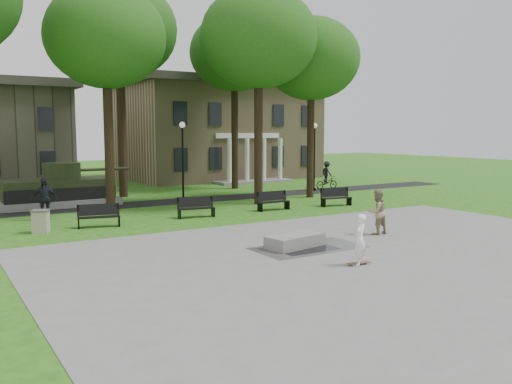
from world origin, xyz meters
TOP-DOWN VIEW (x-y plane):
  - ground at (0.00, 0.00)m, footprint 120.00×120.00m
  - plaza at (0.00, -5.00)m, footprint 22.00×16.00m
  - footpath at (0.00, 12.00)m, footprint 44.00×2.60m
  - building_right at (10.00, 26.00)m, footprint 17.00×12.00m
  - tree_1 at (-4.50, 10.50)m, footprint 6.20×6.20m
  - tree_2 at (3.50, 8.50)m, footprint 6.60×6.60m
  - tree_3 at (8.00, 9.50)m, footprint 6.00×6.00m
  - tree_4 at (-2.00, 16.00)m, footprint 7.20×7.20m
  - tree_5 at (6.50, 16.50)m, footprint 6.40×6.40m
  - lamp_mid at (0.50, 12.30)m, footprint 0.36×0.36m
  - lamp_right at (10.50, 12.30)m, footprint 0.36×0.36m
  - tank_monument at (-6.46, 14.00)m, footprint 7.45×3.40m
  - puddle at (-1.47, -2.70)m, footprint 2.20×1.20m
  - concrete_block at (-1.61, -2.16)m, footprint 2.34×1.36m
  - skateboard at (-1.44, -5.33)m, footprint 0.80×0.31m
  - skateboarder at (-1.48, -5.36)m, footprint 0.70×0.63m
  - friend_watching at (2.64, -1.91)m, footprint 0.89×0.69m
  - pedestrian_walker at (-8.11, 8.93)m, footprint 1.26×0.74m
  - cyclist at (12.03, 12.77)m, footprint 1.81×1.04m
  - park_bench_0 at (-6.47, 5.83)m, footprint 1.85×0.89m
  - park_bench_1 at (-1.69, 5.99)m, footprint 1.85×0.80m
  - park_bench_2 at (2.84, 6.02)m, footprint 1.81×0.55m
  - park_bench_3 at (6.76, 5.55)m, footprint 1.84×0.77m
  - trash_bin at (-8.87, 5.70)m, footprint 0.87×0.87m

SIDE VIEW (x-z plane):
  - ground at x=0.00m, z-range 0.00..0.00m
  - footpath at x=0.00m, z-range 0.00..0.01m
  - plaza at x=0.00m, z-range 0.00..0.02m
  - puddle at x=-1.47m, z-range 0.02..0.02m
  - skateboard at x=-1.44m, z-range 0.02..0.09m
  - concrete_block at x=-1.61m, z-range 0.02..0.47m
  - trash_bin at x=-8.87m, z-range 0.01..0.97m
  - park_bench_0 at x=-6.47m, z-range 0.02..1.02m
  - park_bench_1 at x=-1.69m, z-range 0.02..1.02m
  - park_bench_2 at x=2.84m, z-range 0.02..1.02m
  - park_bench_3 at x=6.76m, z-range 0.02..1.02m
  - cyclist at x=12.03m, z-range -0.18..1.83m
  - skateboarder at x=-1.48m, z-range 0.02..1.64m
  - tank_monument at x=-6.46m, z-range -0.34..2.06m
  - friend_watching at x=2.64m, z-range 0.02..1.85m
  - pedestrian_walker at x=-8.11m, z-range 0.00..2.01m
  - lamp_mid at x=0.50m, z-range 0.43..5.16m
  - lamp_right at x=10.50m, z-range 0.43..5.16m
  - building_right at x=10.00m, z-range 0.04..8.64m
  - tree_3 at x=8.00m, z-range 3.00..14.19m
  - tree_1 at x=-4.50m, z-range 3.14..14.77m
  - tree_2 at x=3.50m, z-range 3.23..15.40m
  - tree_5 at x=6.50m, z-range 3.45..15.89m
  - tree_4 at x=-2.00m, z-range 3.64..17.14m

